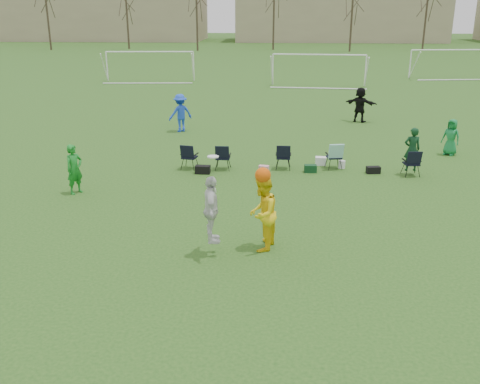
# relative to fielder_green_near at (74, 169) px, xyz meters

# --- Properties ---
(ground) EXTENTS (260.00, 260.00, 0.00)m
(ground) POSITION_rel_fielder_green_near_xyz_m (5.83, -4.89, -0.83)
(ground) COLOR #204C18
(ground) RESTS_ON ground
(fielder_green_near) EXTENTS (0.66, 0.72, 1.65)m
(fielder_green_near) POSITION_rel_fielder_green_near_xyz_m (0.00, 0.00, 0.00)
(fielder_green_near) COLOR #167C22
(fielder_green_near) RESTS_ON ground
(fielder_blue) EXTENTS (1.38, 1.25, 1.86)m
(fielder_blue) POSITION_rel_fielder_green_near_xyz_m (1.83, 9.59, 0.10)
(fielder_blue) COLOR blue
(fielder_blue) RESTS_ON ground
(fielder_green_far) EXTENTS (0.88, 0.84, 1.52)m
(fielder_green_far) POSITION_rel_fielder_green_near_xyz_m (13.85, 5.91, -0.07)
(fielder_green_far) COLOR #15793A
(fielder_green_far) RESTS_ON ground
(fielder_black) EXTENTS (1.79, 1.28, 1.87)m
(fielder_black) POSITION_rel_fielder_green_near_xyz_m (11.05, 12.65, 0.11)
(fielder_black) COLOR black
(fielder_black) RESTS_ON ground
(center_contest) EXTENTS (1.98, 1.50, 2.55)m
(center_contest) POSITION_rel_fielder_green_near_xyz_m (5.88, -4.08, 0.24)
(center_contest) COLOR silver
(center_contest) RESTS_ON ground
(sideline_setup) EXTENTS (8.93, 1.96, 1.77)m
(sideline_setup) POSITION_rel_fielder_green_near_xyz_m (7.77, 3.13, -0.30)
(sideline_setup) COLOR #0E361B
(sideline_setup) RESTS_ON ground
(goal_left) EXTENTS (7.39, 0.76, 2.46)m
(goal_left) POSITION_rel_fielder_green_near_xyz_m (-4.17, 29.11, 1.10)
(goal_left) COLOR white
(goal_left) RESTS_ON ground
(goal_mid) EXTENTS (7.40, 0.63, 2.46)m
(goal_mid) POSITION_rel_fielder_green_near_xyz_m (9.83, 27.11, 1.10)
(goal_mid) COLOR white
(goal_mid) RESTS_ON ground
(goal_right) EXTENTS (7.35, 1.14, 2.46)m
(goal_right) POSITION_rel_fielder_green_near_xyz_m (21.83, 33.11, 1.10)
(goal_right) COLOR white
(goal_right) RESTS_ON ground
(tree_line) EXTENTS (110.28, 3.28, 11.40)m
(tree_line) POSITION_rel_fielder_green_near_xyz_m (6.07, 64.95, 4.26)
(tree_line) COLOR #382B21
(tree_line) RESTS_ON ground
(building_row) EXTENTS (126.00, 16.00, 13.00)m
(building_row) POSITION_rel_fielder_green_near_xyz_m (12.56, 91.11, 5.16)
(building_row) COLOR tan
(building_row) RESTS_ON ground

